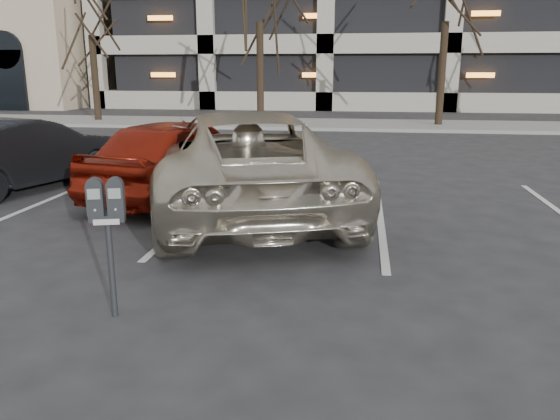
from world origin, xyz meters
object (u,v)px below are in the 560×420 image
at_px(suv_silver, 245,162).
at_px(car_red, 179,156).
at_px(car_dark, 23,153).
at_px(parking_meter, 107,214).

distance_m(suv_silver, car_red, 1.65).
bearing_deg(car_dark, car_red, -166.07).
xyz_separation_m(parking_meter, car_red, (-0.98, 4.80, -0.25)).
bearing_deg(car_red, suv_silver, 158.46).
xyz_separation_m(suv_silver, car_dark, (-4.44, 1.09, -0.13)).
relative_size(parking_meter, car_dark, 0.31).
distance_m(parking_meter, suv_silver, 3.90).
xyz_separation_m(parking_meter, car_dark, (-4.06, 4.97, -0.30)).
bearing_deg(parking_meter, car_dark, 113.25).
relative_size(suv_silver, car_dark, 1.55).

